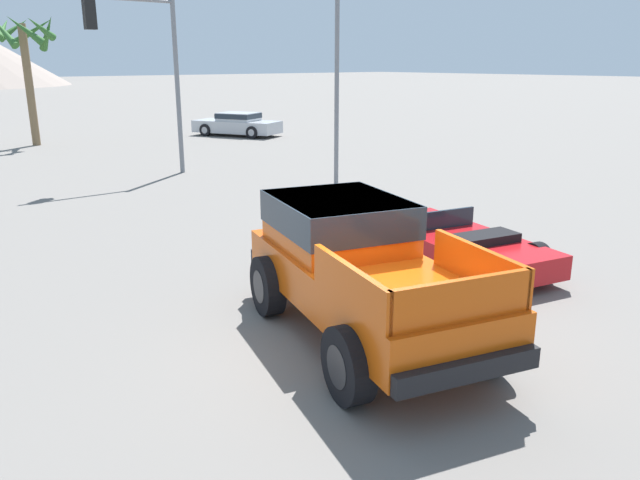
{
  "coord_description": "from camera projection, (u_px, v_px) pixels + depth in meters",
  "views": [
    {
      "loc": [
        -5.53,
        -5.92,
        3.81
      ],
      "look_at": [
        0.14,
        0.94,
        1.24
      ],
      "focal_mm": 35.0,
      "sensor_mm": 36.0,
      "label": 1
    }
  ],
  "objects": [
    {
      "name": "orange_pickup_truck",
      "position": [
        356.0,
        261.0,
        8.85
      ],
      "size": [
        3.17,
        5.17,
        1.87
      ],
      "rotation": [
        0.0,
        0.0,
        -0.28
      ],
      "color": "#CC4C0C",
      "rests_on": "ground_plane"
    },
    {
      "name": "ground_plane",
      "position": [
        355.0,
        340.0,
        8.83
      ],
      "size": [
        320.0,
        320.0,
        0.0
      ],
      "primitive_type": "plane",
      "color": "slate"
    },
    {
      "name": "parked_car_silver",
      "position": [
        237.0,
        124.0,
        32.77
      ],
      "size": [
        3.57,
        4.86,
        1.2
      ],
      "rotation": [
        0.0,
        0.0,
        0.46
      ],
      "color": "#B7BABF",
      "rests_on": "ground_plane"
    },
    {
      "name": "street_lamp_post",
      "position": [
        337.0,
        38.0,
        18.79
      ],
      "size": [
        0.9,
        0.24,
        7.41
      ],
      "color": "slate",
      "rests_on": "ground_plane"
    },
    {
      "name": "red_convertible_car",
      "position": [
        457.0,
        244.0,
        12.02
      ],
      "size": [
        2.59,
        4.35,
        0.98
      ],
      "rotation": [
        0.0,
        0.0,
        -0.23
      ],
      "color": "#B21419",
      "rests_on": "ground_plane"
    },
    {
      "name": "palm_tree_tall",
      "position": [
        26.0,
        47.0,
        28.09
      ],
      "size": [
        2.94,
        3.01,
        5.87
      ],
      "color": "brown",
      "rests_on": "ground_plane"
    },
    {
      "name": "traffic_light_main",
      "position": [
        142.0,
        51.0,
        20.27
      ],
      "size": [
        3.25,
        0.38,
        5.93
      ],
      "rotation": [
        0.0,
        0.0,
        3.14
      ],
      "color": "slate",
      "rests_on": "ground_plane"
    }
  ]
}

